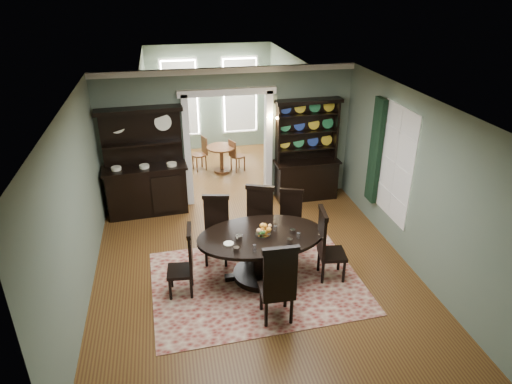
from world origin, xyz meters
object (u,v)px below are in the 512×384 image
(dining_table, at_px, (261,248))
(sideboard, at_px, (146,178))
(welsh_dresser, at_px, (306,164))
(parlor_table, at_px, (222,155))

(dining_table, relative_size, sideboard, 0.94)
(dining_table, bearing_deg, welsh_dresser, 57.61)
(dining_table, relative_size, welsh_dresser, 0.95)
(sideboard, height_order, parlor_table, sideboard)
(dining_table, bearing_deg, parlor_table, 88.30)
(parlor_table, bearing_deg, welsh_dresser, -47.54)
(dining_table, height_order, welsh_dresser, welsh_dresser)
(sideboard, relative_size, welsh_dresser, 1.00)
(sideboard, bearing_deg, welsh_dresser, -3.51)
(sideboard, bearing_deg, dining_table, -60.06)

